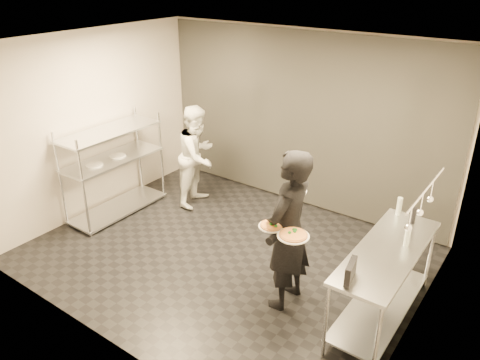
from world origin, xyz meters
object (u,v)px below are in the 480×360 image
Objects in this scene: pass_rack at (114,167)px; bottle_green at (399,206)px; pos_monitor at (351,271)px; pizza_plate_near at (271,225)px; prep_counter at (385,273)px; waiter at (288,231)px; bottle_clear at (407,238)px; bottle_dark at (413,215)px; salad_plate at (294,189)px; chef at (198,156)px; pizza_plate_far at (293,235)px.

pass_rack is 4.25m from bottle_green.
pizza_plate_near is at bearing 158.30° from pos_monitor.
prep_counter is at bearing 0.03° from pass_rack.
waiter is 9.69× the size of bottle_clear.
prep_counter is 8.04× the size of bottle_green.
bottle_dark reaches higher than pos_monitor.
bottle_clear is at bearing 56.03° from prep_counter.
salad_plate reaches higher than pizza_plate_near.
salad_plate is at bearing 136.96° from pos_monitor.
prep_counter is 1.12m from waiter.
pass_rack is 0.89× the size of prep_counter.
pass_rack is 5.67× the size of pizza_plate_near.
bottle_clear is at bearing 11.64° from salad_plate.
bottle_green reaches higher than pizza_plate_near.
pizza_plate_near is (2.35, -1.52, 0.24)m from chef.
salad_plate is 1.53× the size of bottle_clear.
pizza_plate_near is 0.83× the size of pizza_plate_far.
salad_plate is (0.01, 0.44, 0.26)m from pizza_plate_near.
chef is (-3.47, 1.00, 0.20)m from prep_counter.
pizza_plate_far is (0.19, -0.23, 0.13)m from waiter.
pos_monitor is 1.23× the size of bottle_green.
bottle_green is (0.95, 0.87, -0.30)m from salad_plate.
chef is at bearing 176.45° from bottle_green.
bottle_clear is at bearing -64.64° from bottle_green.
bottle_dark is (1.16, 1.21, -0.05)m from pizza_plate_near.
pizza_plate_far is 1.53m from bottle_dark.
pass_rack reaches higher than prep_counter.
pizza_plate_near is at bearing -132.87° from chef.
bottle_dark is at bearing 134.31° from waiter.
prep_counter is 0.83m from pos_monitor.
chef is 4.87× the size of pizza_plate_far.
waiter is 6.78× the size of pizza_plate_near.
waiter is at bearing -126.38° from bottle_green.
waiter is 8.55× the size of bottle_green.
chef is 5.85× the size of pizza_plate_near.
prep_counter is at bearing 34.68° from pizza_plate_far.
pizza_plate_far is at bearing -123.97° from bottle_dark.
prep_counter is 1.33m from salad_plate.
pizza_plate_near is 1.43m from bottle_clear.
bottle_green is (3.31, -0.20, 0.21)m from chef.
pos_monitor is at bearing -105.08° from bottle_clear.
prep_counter is 5.30× the size of pizza_plate_far.
salad_plate reaches higher than pizza_plate_far.
pizza_plate_near is 0.93× the size of salad_plate.
pizza_plate_near is 1.03× the size of pos_monitor.
prep_counter is at bearing -92.39° from bottle_dark.
pizza_plate_far is 1.24× the size of pos_monitor.
bottle_dark is at bearing -27.44° from bottle_green.
chef is 3.78m from pos_monitor.
salad_plate is 1.33m from bottle_green.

